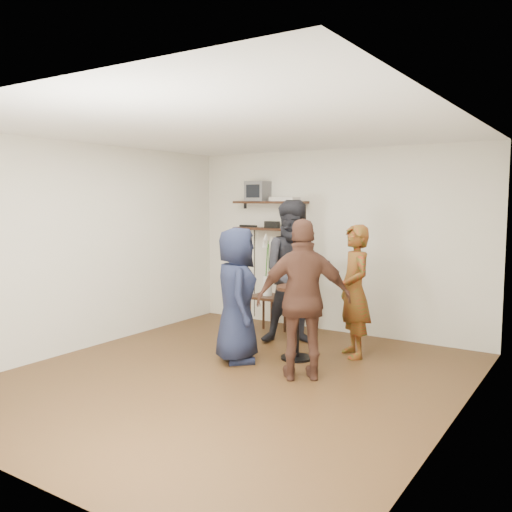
% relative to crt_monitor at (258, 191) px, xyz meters
% --- Properties ---
extents(room, '(4.58, 5.08, 2.68)m').
position_rel_crt_monitor_xyz_m(room, '(1.21, -2.38, -0.72)').
color(room, '#3F2414').
rests_on(room, ground).
extents(shelf_upper, '(1.20, 0.25, 0.04)m').
position_rel_crt_monitor_xyz_m(shelf_upper, '(0.21, 0.00, -0.17)').
color(shelf_upper, black).
rests_on(shelf_upper, room).
extents(shelf_lower, '(1.20, 0.25, 0.04)m').
position_rel_crt_monitor_xyz_m(shelf_lower, '(0.21, 0.00, -0.57)').
color(shelf_lower, black).
rests_on(shelf_lower, room).
extents(crt_monitor, '(0.32, 0.30, 0.30)m').
position_rel_crt_monitor_xyz_m(crt_monitor, '(0.00, 0.00, 0.00)').
color(crt_monitor, '#59595B').
rests_on(crt_monitor, shelf_upper).
extents(dvd_deck, '(0.40, 0.24, 0.06)m').
position_rel_crt_monitor_xyz_m(dvd_deck, '(0.46, 0.00, -0.12)').
color(dvd_deck, silver).
rests_on(dvd_deck, shelf_upper).
extents(radio, '(0.22, 0.10, 0.10)m').
position_rel_crt_monitor_xyz_m(radio, '(0.25, 0.00, -0.50)').
color(radio, black).
rests_on(radio, shelf_lower).
extents(power_strip, '(0.30, 0.05, 0.03)m').
position_rel_crt_monitor_xyz_m(power_strip, '(-0.22, 0.05, -0.54)').
color(power_strip, black).
rests_on(power_strip, shelf_lower).
extents(side_table, '(0.46, 0.46, 0.54)m').
position_rel_crt_monitor_xyz_m(side_table, '(0.49, -0.52, -1.56)').
color(side_table, black).
rests_on(side_table, room).
extents(vase_lilies, '(0.19, 0.19, 0.90)m').
position_rel_crt_monitor_xyz_m(vase_lilies, '(0.49, -0.52, -1.19)').
color(vase_lilies, white).
rests_on(vase_lilies, side_table).
extents(drinks_table, '(0.48, 0.48, 0.88)m').
position_rel_crt_monitor_xyz_m(drinks_table, '(1.45, -1.40, -1.45)').
color(drinks_table, black).
rests_on(drinks_table, room).
extents(wine_glass_fl, '(0.07, 0.07, 0.22)m').
position_rel_crt_monitor_xyz_m(wine_glass_fl, '(1.39, -1.43, -0.99)').
color(wine_glass_fl, silver).
rests_on(wine_glass_fl, drinks_table).
extents(wine_glass_fr, '(0.06, 0.06, 0.19)m').
position_rel_crt_monitor_xyz_m(wine_glass_fr, '(1.52, -1.44, -1.01)').
color(wine_glass_fr, silver).
rests_on(wine_glass_fr, drinks_table).
extents(wine_glass_bl, '(0.07, 0.07, 0.21)m').
position_rel_crt_monitor_xyz_m(wine_glass_bl, '(1.42, -1.33, -1.00)').
color(wine_glass_bl, silver).
rests_on(wine_glass_bl, drinks_table).
extents(wine_glass_br, '(0.07, 0.07, 0.21)m').
position_rel_crt_monitor_xyz_m(wine_glass_br, '(1.46, -1.39, -0.99)').
color(wine_glass_br, silver).
rests_on(wine_glass_br, drinks_table).
extents(person_plaid, '(0.68, 0.69, 1.60)m').
position_rel_crt_monitor_xyz_m(person_plaid, '(1.97, -0.92, -1.22)').
color(person_plaid, '#A21D12').
rests_on(person_plaid, room).
extents(person_dark, '(1.15, 1.08, 1.89)m').
position_rel_crt_monitor_xyz_m(person_dark, '(1.09, -0.78, -1.07)').
color(person_dark, black).
rests_on(person_dark, room).
extents(person_navy, '(0.87, 0.91, 1.57)m').
position_rel_crt_monitor_xyz_m(person_navy, '(0.90, -1.85, -1.23)').
color(person_navy, '#161B32').
rests_on(person_navy, room).
extents(person_brown, '(1.05, 0.91, 1.70)m').
position_rel_crt_monitor_xyz_m(person_brown, '(1.85, -1.98, -1.17)').
color(person_brown, '#46291E').
rests_on(person_brown, room).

